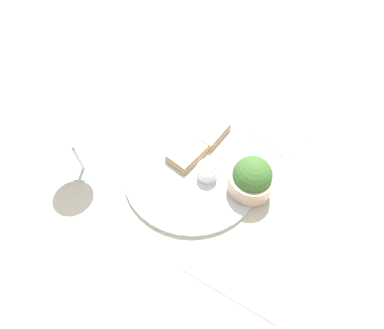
{
  "coord_description": "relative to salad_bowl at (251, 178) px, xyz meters",
  "views": [
    {
      "loc": [
        -0.21,
        -0.31,
        0.61
      ],
      "look_at": [
        0.0,
        0.0,
        0.03
      ],
      "focal_mm": 28.0,
      "sensor_mm": 36.0,
      "label": 1
    }
  ],
  "objects": [
    {
      "name": "dinner_plate",
      "position": [
        -0.08,
        0.11,
        -0.05
      ],
      "size": [
        0.32,
        0.32,
        0.01
      ],
      "color": "silver",
      "rests_on": "ground_plane"
    },
    {
      "name": "cheese_toast_far",
      "position": [
        0.02,
        0.17,
        -0.03
      ],
      "size": [
        0.11,
        0.09,
        0.03
      ],
      "color": "tan",
      "rests_on": "dinner_plate"
    },
    {
      "name": "ground_plane",
      "position": [
        -0.08,
        0.11,
        -0.05
      ],
      "size": [
        4.0,
        4.0,
        0.0
      ],
      "primitive_type": "plane",
      "color": "beige"
    },
    {
      "name": "sauce_ramekin",
      "position": [
        -0.06,
        0.08,
        -0.02
      ],
      "size": [
        0.05,
        0.05,
        0.04
      ],
      "color": "white",
      "rests_on": "dinner_plate"
    },
    {
      "name": "cheese_toast_near",
      "position": [
        -0.07,
        0.15,
        -0.03
      ],
      "size": [
        0.1,
        0.08,
        0.03
      ],
      "color": "tan",
      "rests_on": "dinner_plate"
    },
    {
      "name": "napkin",
      "position": [
        0.18,
        0.08,
        -0.05
      ],
      "size": [
        0.13,
        0.14,
        0.01
      ],
      "color": "beige",
      "rests_on": "ground_plane"
    },
    {
      "name": "fork",
      "position": [
        -0.18,
        -0.15,
        -0.05
      ],
      "size": [
        0.09,
        0.18,
        0.01
      ],
      "color": "silver",
      "rests_on": "ground_plane"
    },
    {
      "name": "wine_glass",
      "position": [
        -0.29,
        0.27,
        0.06
      ],
      "size": [
        0.09,
        0.09,
        0.16
      ],
      "color": "silver",
      "rests_on": "ground_plane"
    },
    {
      "name": "salad_bowl",
      "position": [
        0.0,
        0.0,
        0.0
      ],
      "size": [
        0.1,
        0.1,
        0.09
      ],
      "color": "tan",
      "rests_on": "dinner_plate"
    }
  ]
}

